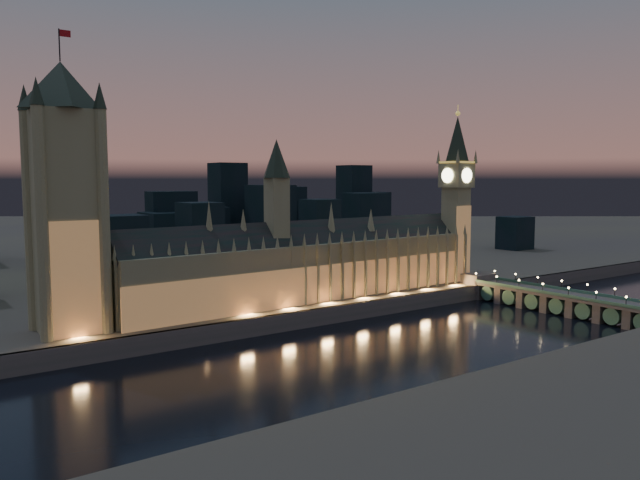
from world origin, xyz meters
TOP-DOWN VIEW (x-y plane):
  - ground_plane at (0.00, 0.00)m, footprint 2000.00×2000.00m
  - north_bank at (0.00, 520.00)m, footprint 2000.00×960.00m
  - embankment_wall at (0.00, 41.00)m, footprint 2000.00×2.50m
  - palace_of_westminster at (4.02, 61.74)m, footprint 202.00×30.12m
  - victoria_tower at (-110.00, 61.92)m, footprint 31.68×31.68m
  - elizabeth_tower at (108.00, 61.92)m, footprint 18.00×18.00m
  - westminster_bridge at (109.28, -3.46)m, footprint 17.05×113.00m
  - city_backdrop at (35.85, 246.53)m, footprint 494.99×215.63m

SIDE VIEW (x-z plane):
  - ground_plane at x=0.00m, z-range 0.00..0.00m
  - north_bank at x=0.00m, z-range 0.00..8.00m
  - embankment_wall at x=0.00m, z-range 0.00..8.00m
  - westminster_bridge at x=109.28m, z-range -1.96..13.94m
  - palace_of_westminster at x=4.02m, z-range -12.63..65.37m
  - city_backdrop at x=35.85m, z-range -6.11..67.30m
  - elizabeth_tower at x=108.00m, z-range 13.73..115.93m
  - victoria_tower at x=-110.00m, z-range 7.44..122.90m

